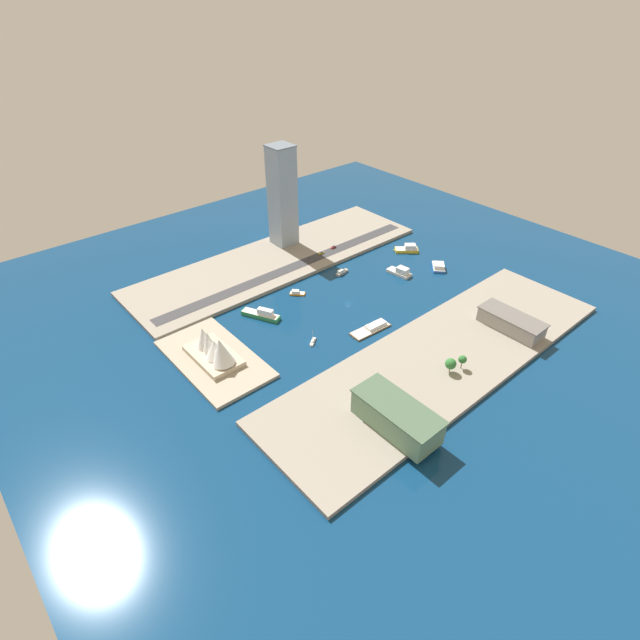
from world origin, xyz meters
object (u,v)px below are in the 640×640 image
(sailboat_small_white, at_px, (313,342))
(ferry_white_commuter, at_px, (400,272))
(catamaran_blue, at_px, (439,266))
(yacht_sleek_gray, at_px, (342,272))
(barge_flat_brown, at_px, (372,328))
(carpark_squat_concrete, at_px, (511,322))
(traffic_light_waterfront, at_px, (309,260))
(opera_landmark, at_px, (214,349))
(tower_tall_glass, at_px, (282,196))
(ferry_yellow_fast, at_px, (408,249))
(taxi_yellow_cab, at_px, (321,253))
(water_taxi_orange, at_px, (297,293))
(pickup_red, at_px, (333,247))
(terminal_long_green, at_px, (397,416))
(ferry_green_doubledeck, at_px, (261,314))

(sailboat_small_white, bearing_deg, ferry_white_commuter, -78.28)
(catamaran_blue, height_order, yacht_sleek_gray, catamaran_blue)
(catamaran_blue, bearing_deg, barge_flat_brown, 103.30)
(yacht_sleek_gray, bearing_deg, ferry_white_commuter, -131.95)
(ferry_white_commuter, relative_size, barge_flat_brown, 0.71)
(ferry_white_commuter, distance_m, catamaran_blue, 32.06)
(barge_flat_brown, relative_size, carpark_squat_concrete, 0.71)
(traffic_light_waterfront, bearing_deg, sailboat_small_white, 141.83)
(sailboat_small_white, bearing_deg, opera_landmark, 67.50)
(ferry_white_commuter, height_order, opera_landmark, opera_landmark)
(sailboat_small_white, distance_m, opera_landmark, 59.96)
(sailboat_small_white, bearing_deg, tower_tall_glass, -29.91)
(ferry_yellow_fast, xyz_separation_m, traffic_light_waterfront, (30.32, 79.00, 4.72))
(taxi_yellow_cab, bearing_deg, ferry_white_commuter, -155.98)
(sailboat_small_white, bearing_deg, water_taxi_orange, -28.54)
(sailboat_small_white, relative_size, barge_flat_brown, 0.34)
(catamaran_blue, xyz_separation_m, carpark_squat_concrete, (-80.89, 31.83, 5.82))
(yacht_sleek_gray, xyz_separation_m, ferry_yellow_fast, (-7.73, -65.68, 0.82))
(catamaran_blue, xyz_separation_m, opera_landmark, (14.23, 187.79, 7.75))
(ferry_white_commuter, bearing_deg, barge_flat_brown, 118.29)
(pickup_red, bearing_deg, water_taxi_orange, 116.98)
(water_taxi_orange, height_order, taxi_yellow_cab, taxi_yellow_cab)
(ferry_white_commuter, xyz_separation_m, opera_landmark, (1.18, 158.51, 7.29))
(tower_tall_glass, distance_m, pickup_red, 57.09)
(yacht_sleek_gray, bearing_deg, pickup_red, -32.25)
(sailboat_small_white, bearing_deg, terminal_long_green, 169.69)
(catamaran_blue, distance_m, ferry_yellow_fast, 34.86)
(sailboat_small_white, height_order, terminal_long_green, terminal_long_green)
(catamaran_blue, distance_m, traffic_light_waterfront, 99.55)
(ferry_white_commuter, relative_size, catamaran_blue, 1.12)
(barge_flat_brown, distance_m, traffic_light_waterfront, 90.00)
(tower_tall_glass, bearing_deg, barge_flat_brown, 167.18)
(ferry_white_commuter, bearing_deg, catamaran_blue, -114.02)
(yacht_sleek_gray, height_order, taxi_yellow_cab, taxi_yellow_cab)
(yacht_sleek_gray, height_order, ferry_yellow_fast, ferry_yellow_fast)
(barge_flat_brown, bearing_deg, water_taxi_orange, 9.12)
(sailboat_small_white, xyz_separation_m, taxi_yellow_cab, (81.43, -77.01, 2.70))
(terminal_long_green, bearing_deg, opera_landmark, 21.04)
(traffic_light_waterfront, bearing_deg, terminal_long_green, 154.89)
(yacht_sleek_gray, bearing_deg, ferry_green_doubledeck, 95.55)
(sailboat_small_white, relative_size, pickup_red, 1.92)
(sailboat_small_white, xyz_separation_m, tower_tall_glass, (117.35, -67.51, 41.42))
(yacht_sleek_gray, relative_size, opera_landmark, 0.35)
(barge_flat_brown, xyz_separation_m, pickup_red, (96.75, -53.55, 2.40))
(water_taxi_orange, bearing_deg, tower_tall_glass, -30.91)
(opera_landmark, bearing_deg, taxi_yellow_cab, -65.98)
(sailboat_small_white, bearing_deg, carpark_squat_concrete, -125.60)
(ferry_green_doubledeck, bearing_deg, sailboat_small_white, -169.40)
(pickup_red, relative_size, taxi_yellow_cab, 1.05)
(tower_tall_glass, height_order, pickup_red, tower_tall_glass)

